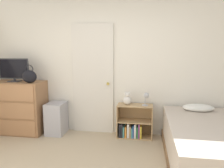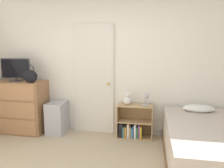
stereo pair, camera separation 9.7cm
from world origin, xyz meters
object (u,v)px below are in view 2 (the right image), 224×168
Objects in this scene: handbag at (30,76)px; dresser at (20,106)px; storage_bin at (57,118)px; bed at (208,146)px; desk_lamp at (146,97)px; bookshelf at (133,125)px; tv at (15,69)px; teddy_bear at (127,99)px.

dresser is at bearing 156.95° from handbag.
bed is at bearing -17.16° from storage_bin.
desk_lamp is 0.12× the size of bed.
bookshelf is 0.32× the size of bed.
bookshelf is at bearing 142.59° from bed.
dresser is at bearing -177.44° from bookshelf.
bookshelf is at bearing 7.42° from handbag.
storage_bin is at bearing 4.72° from tv.
storage_bin is (0.39, 0.18, -0.81)m from handbag.
teddy_bear is at bearing 3.27° from tv.
teddy_bear is (2.05, 0.10, 0.21)m from dresser.
teddy_bear reaches higher than storage_bin.
handbag reaches higher than teddy_bear.
teddy_bear is 0.12× the size of bed.
desk_lamp is 1.26m from bed.
teddy_bear is 0.98× the size of desk_lamp.
handbag is at bearing 168.50° from bed.
bed is at bearing -11.50° from handbag.
storage_bin is 1.43m from bookshelf.
dresser is 0.72m from tv.
bed is at bearing -37.41° from bookshelf.
tv is 2.15m from teddy_bear.
handbag is 0.16× the size of bed.
storage_bin is (0.76, 0.06, -0.91)m from tv.
dresser reaches higher than storage_bin.
teddy_bear is 1.51m from bed.
teddy_bear is at bearing 7.97° from handbag.
handbag is 3.08m from bed.
tv is 2.46× the size of desk_lamp.
tv reaches higher than dresser.
storage_bin is 1.72m from desk_lamp.
teddy_bear reaches higher than bed.
dresser is 1.56× the size of bookshelf.
storage_bin is 0.30× the size of bed.
desk_lamp is at bearing -9.64° from bookshelf.
dresser is 3.33m from bed.
desk_lamp is at bearing -7.27° from teddy_bear.
teddy_bear is (2.09, 0.12, -0.51)m from tv.
tv is at bearing -176.73° from teddy_bear.
desk_lamp is (1.66, 0.01, 0.46)m from storage_bin.
bed is (3.28, -0.71, -0.92)m from tv.
desk_lamp is at bearing 1.38° from dresser.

